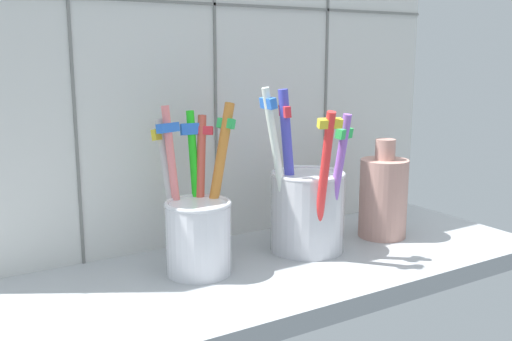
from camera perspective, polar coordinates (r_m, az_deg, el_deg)
The scene contains 5 objects.
counter_slab at distance 61.85cm, azimuth 1.03°, elevation -10.23°, with size 64.00×22.00×2.00cm, color #9EA3A8.
tile_wall_back at distance 67.94cm, azimuth -4.46°, elevation 10.27°, with size 64.00×2.20×45.00cm.
toothbrush_cup_left at distance 59.03cm, azimuth -5.77°, elevation -5.40°, with size 9.22×8.88×16.89cm.
toothbrush_cup_right at distance 65.05cm, azimuth 5.04°, elevation -3.54°, with size 10.41×10.78×18.47cm.
ceramic_vase at distance 71.54cm, azimuth 12.37°, elevation -2.47°, with size 5.70×5.70×11.90cm.
Camera 1 is at (-31.12, -48.38, 23.73)cm, focal length 40.80 mm.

